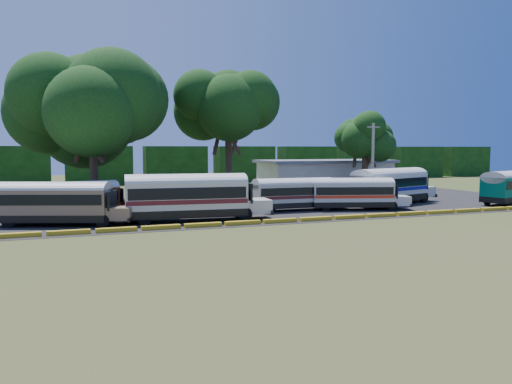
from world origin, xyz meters
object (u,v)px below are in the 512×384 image
object	(u,v)px
bus_cream_west	(190,194)
tree_west	(92,106)
bus_white_red	(354,192)
bus_beige	(57,200)
bus_red	(70,198)

from	to	relation	value
bus_cream_west	tree_west	world-z (taller)	tree_west
bus_cream_west	bus_white_red	xyz separation A→B (m)	(15.71, 1.79, -0.42)
tree_west	bus_white_red	bearing A→B (deg)	-25.17
bus_cream_west	bus_white_red	world-z (taller)	bus_cream_west
bus_beige	bus_white_red	size ratio (longest dim) A/B	1.09
bus_red	tree_west	distance (m)	11.83
tree_west	bus_beige	bearing A→B (deg)	-105.88
bus_cream_west	tree_west	distance (m)	15.71
bus_beige	bus_red	distance (m)	2.55
bus_beige	bus_cream_west	world-z (taller)	bus_cream_west
bus_beige	bus_white_red	distance (m)	25.25
bus_beige	tree_west	world-z (taller)	tree_west
bus_cream_west	bus_white_red	bearing A→B (deg)	12.11
bus_red	tree_west	xyz separation A→B (m)	(2.22, 8.56, 7.87)
bus_white_red	tree_west	distance (m)	25.71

